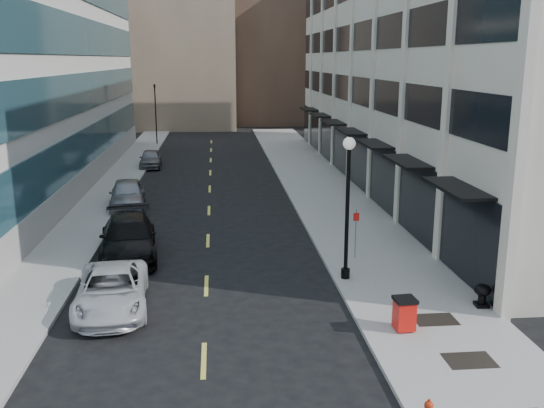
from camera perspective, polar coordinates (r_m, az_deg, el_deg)
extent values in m
plane|color=black|center=(16.61, -6.56, -17.63)|extent=(160.00, 160.00, 0.00)
cube|color=gray|center=(35.95, 6.08, -0.23)|extent=(5.00, 80.00, 0.15)
cube|color=gray|center=(35.95, -16.37, -0.71)|extent=(3.00, 80.00, 0.15)
cube|color=beige|center=(44.41, 16.99, 13.50)|extent=(14.00, 46.00, 18.00)
cube|color=black|center=(42.81, 7.63, 4.57)|extent=(0.18, 46.00, 3.60)
cube|color=black|center=(42.36, 7.84, 10.59)|extent=(0.12, 46.00, 1.80)
cube|color=black|center=(42.33, 8.00, 15.33)|extent=(0.12, 46.00, 1.80)
cube|color=beige|center=(20.56, 22.92, 13.69)|extent=(0.35, 0.60, 18.00)
cube|color=beige|center=(26.02, 16.62, 13.92)|extent=(0.35, 0.60, 18.00)
cube|color=beige|center=(31.68, 12.53, 13.99)|extent=(0.35, 0.60, 18.00)
cube|color=beige|center=(37.45, 9.68, 13.99)|extent=(0.35, 0.60, 18.00)
cube|color=beige|center=(43.28, 7.60, 13.97)|extent=(0.35, 0.60, 18.00)
cube|color=beige|center=(49.15, 6.02, 13.95)|extent=(0.35, 0.60, 18.00)
cube|color=beige|center=(55.05, 4.77, 13.92)|extent=(0.35, 0.60, 18.00)
cube|color=beige|center=(60.97, 3.77, 13.89)|extent=(0.35, 0.60, 18.00)
cube|color=black|center=(23.46, 16.99, 1.44)|extent=(1.30, 4.00, 0.12)
cube|color=black|center=(29.00, 12.57, 3.93)|extent=(1.30, 4.00, 0.12)
cube|color=black|center=(34.70, 9.57, 5.60)|extent=(1.30, 4.00, 0.12)
cube|color=black|center=(40.48, 7.42, 6.78)|extent=(1.30, 4.00, 0.12)
cube|color=black|center=(46.32, 5.79, 7.66)|extent=(1.30, 4.00, 0.12)
cube|color=black|center=(52.19, 4.53, 8.34)|extent=(1.30, 4.00, 0.12)
cube|color=black|center=(58.09, 3.52, 8.88)|extent=(1.30, 4.00, 0.12)
cube|color=gray|center=(42.77, -16.64, 2.62)|extent=(0.20, 46.00, 1.80)
cube|color=#2B5764|center=(42.45, -16.84, 5.40)|extent=(0.14, 45.60, 2.40)
cube|color=#2B5764|center=(42.13, -17.17, 10.11)|extent=(0.14, 45.60, 2.40)
cube|color=#2B5764|center=(42.11, -17.51, 14.86)|extent=(0.14, 45.60, 2.40)
cube|color=#947E61|center=(82.52, -8.81, 17.14)|extent=(14.00, 18.00, 28.00)
cube|color=#947E61|center=(93.39, -14.72, 14.58)|extent=(12.00, 14.00, 22.00)
cube|color=beige|center=(82.12, 7.23, 14.41)|extent=(10.00, 14.00, 20.00)
cube|color=black|center=(18.79, 18.09, -13.81)|extent=(1.40, 1.00, 0.01)
cube|color=black|center=(21.12, 15.09, -10.46)|extent=(1.40, 1.00, 0.01)
cube|color=#D8CC4C|center=(18.35, -6.44, -14.39)|extent=(0.15, 2.20, 0.01)
cube|color=#D8CC4C|center=(23.82, -6.20, -7.63)|extent=(0.15, 2.20, 0.01)
cube|color=#D8CC4C|center=(29.50, -6.05, -3.44)|extent=(0.15, 2.20, 0.01)
cube|color=#D8CC4C|center=(35.28, -5.95, -0.60)|extent=(0.15, 2.20, 0.01)
cube|color=#D8CC4C|center=(41.13, -5.88, 1.43)|extent=(0.15, 2.20, 0.01)
cube|color=#D8CC4C|center=(47.01, -5.83, 2.95)|extent=(0.15, 2.20, 0.01)
cube|color=#D8CC4C|center=(52.92, -5.79, 4.13)|extent=(0.15, 2.20, 0.01)
cube|color=#D8CC4C|center=(58.85, -5.76, 5.08)|extent=(0.15, 2.20, 0.01)
cube|color=#D8CC4C|center=(64.79, -5.73, 5.85)|extent=(0.15, 2.20, 0.01)
cylinder|color=black|center=(62.76, -10.88, 8.19)|extent=(0.12, 0.12, 6.00)
imported|color=black|center=(62.56, -11.00, 10.91)|extent=(0.66, 0.66, 1.98)
imported|color=silver|center=(22.01, -14.84, -7.85)|extent=(2.85, 5.38, 1.44)
imported|color=black|center=(27.51, -13.38, -3.14)|extent=(3.11, 6.15, 1.71)
imported|color=gray|center=(36.44, -13.45, 0.91)|extent=(2.53, 5.18, 1.70)
imported|color=slate|center=(49.99, -11.35, 4.21)|extent=(1.86, 4.25, 1.42)
sphere|color=red|center=(15.29, 14.55, -17.87)|extent=(0.22, 0.22, 0.22)
cylinder|color=red|center=(15.23, 14.57, -17.51)|extent=(0.06, 0.06, 0.09)
cube|color=red|center=(19.94, 12.35, -10.13)|extent=(0.63, 0.63, 0.95)
cube|color=black|center=(19.75, 12.42, -8.79)|extent=(0.72, 0.72, 0.11)
cylinder|color=black|center=(20.33, 11.50, -10.91)|extent=(0.06, 0.21, 0.21)
cylinder|color=black|center=(20.44, 12.54, -10.83)|extent=(0.06, 0.21, 0.21)
cylinder|color=black|center=(24.16, 6.92, -6.49)|extent=(0.34, 0.34, 0.39)
cylinder|color=black|center=(23.43, 7.09, -0.73)|extent=(0.15, 0.15, 4.96)
sphere|color=silver|center=(22.92, 7.28, 5.68)|extent=(0.47, 0.47, 0.47)
cone|color=black|center=(22.89, 7.30, 6.35)|extent=(0.13, 0.13, 0.19)
cylinder|color=slate|center=(26.33, 7.88, -2.81)|extent=(0.04, 0.04, 2.15)
cube|color=red|center=(26.11, 7.94, -1.21)|extent=(0.25, 0.07, 0.34)
cube|color=black|center=(22.62, 19.10, -8.94)|extent=(0.47, 0.47, 0.13)
cylinder|color=black|center=(22.53, 19.15, -8.34)|extent=(0.28, 0.28, 0.42)
ellipsoid|color=black|center=(22.43, 19.21, -7.64)|extent=(0.59, 0.59, 0.41)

